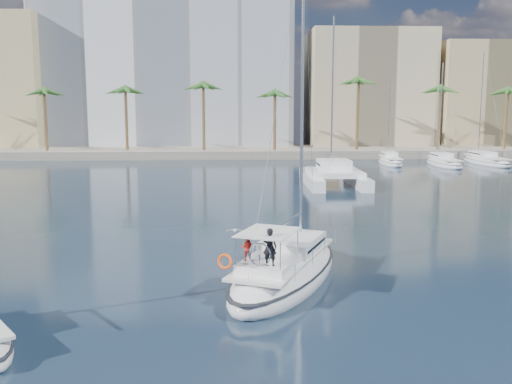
{
  "coord_description": "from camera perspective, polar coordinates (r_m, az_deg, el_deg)",
  "views": [
    {
      "loc": [
        -1.22,
        -27.64,
        7.86
      ],
      "look_at": [
        0.07,
        1.5,
        3.38
      ],
      "focal_mm": 40.0,
      "sensor_mm": 36.0,
      "label": 1
    }
  ],
  "objects": [
    {
      "name": "ground",
      "position": [
        28.76,
        -0.01,
        -7.12
      ],
      "size": [
        160.0,
        160.0,
        0.0
      ],
      "primitive_type": "plane",
      "color": "black",
      "rests_on": "ground"
    },
    {
      "name": "quay",
      "position": [
        88.94,
        -1.75,
        4.05
      ],
      "size": [
        120.0,
        14.0,
        1.2
      ],
      "primitive_type": "cube",
      "color": "gray",
      "rests_on": "ground"
    },
    {
      "name": "building_modern",
      "position": [
        101.4,
        -8.83,
        12.1
      ],
      "size": [
        42.0,
        16.0,
        28.0
      ],
      "primitive_type": "cube",
      "color": "silver",
      "rests_on": "ground"
    },
    {
      "name": "building_beige",
      "position": [
        100.38,
        11.0,
        9.8
      ],
      "size": [
        20.0,
        14.0,
        20.0
      ],
      "primitive_type": "cube",
      "color": "tan",
      "rests_on": "ground"
    },
    {
      "name": "building_tan_right",
      "position": [
        104.96,
        22.05,
        8.73
      ],
      "size": [
        18.0,
        12.0,
        18.0
      ],
      "primitive_type": "cube",
      "color": "tan",
      "rests_on": "ground"
    },
    {
      "name": "palm_left",
      "position": [
        90.79,
        -24.05,
        9.52
      ],
      "size": [
        3.6,
        3.6,
        12.3
      ],
      "color": "brown",
      "rests_on": "ground"
    },
    {
      "name": "palm_centre",
      "position": [
        84.68,
        -1.74,
        10.37
      ],
      "size": [
        3.6,
        3.6,
        12.3
      ],
      "color": "brown",
      "rests_on": "ground"
    },
    {
      "name": "palm_right",
      "position": [
        91.71,
        20.35,
        9.71
      ],
      "size": [
        3.6,
        3.6,
        12.3
      ],
      "color": "brown",
      "rests_on": "ground"
    },
    {
      "name": "main_sloop",
      "position": [
        25.73,
        2.98,
        -7.89
      ],
      "size": [
        7.47,
        11.26,
        16.02
      ],
      "rotation": [
        0.0,
        0.0,
        -0.41
      ],
      "color": "white",
      "rests_on": "ground"
    },
    {
      "name": "catamaran",
      "position": [
        56.69,
        7.79,
        1.83
      ],
      "size": [
        5.76,
        11.28,
        16.44
      ],
      "rotation": [
        0.0,
        0.0,
        -0.01
      ],
      "color": "white",
      "rests_on": "ground"
    },
    {
      "name": "seagull",
      "position": [
        31.75,
        -2.13,
        -3.86
      ],
      "size": [
        1.0,
        0.43,
        0.19
      ],
      "color": "silver",
      "rests_on": "ground"
    },
    {
      "name": "moored_yacht_a",
      "position": [
        77.99,
        13.28,
        2.71
      ],
      "size": [
        3.37,
        9.52,
        11.9
      ],
      "primitive_type": null,
      "rotation": [
        0.0,
        0.0,
        -0.07
      ],
      "color": "white",
      "rests_on": "ground"
    },
    {
      "name": "moored_yacht_b",
      "position": [
        78.14,
        18.27,
        2.52
      ],
      "size": [
        3.32,
        10.83,
        13.72
      ],
      "primitive_type": null,
      "rotation": [
        0.0,
        0.0,
        -0.02
      ],
      "color": "white",
      "rests_on": "ground"
    },
    {
      "name": "moored_yacht_c",
      "position": [
        82.48,
        22.01,
        2.63
      ],
      "size": [
        3.98,
        12.33,
        15.54
      ],
      "primitive_type": null,
      "rotation": [
        0.0,
        0.0,
        0.03
      ],
      "color": "white",
      "rests_on": "ground"
    }
  ]
}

